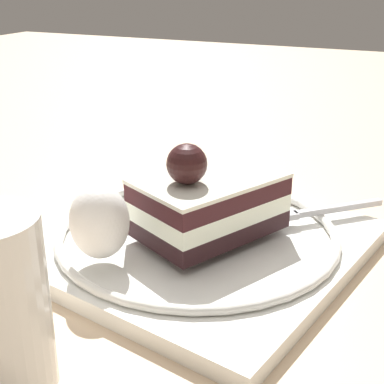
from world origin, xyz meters
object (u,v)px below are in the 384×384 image
whipped_cream_dollop (99,221)px  fork (313,212)px  cake_slice (207,201)px  dessert_plate (192,239)px

whipped_cream_dollop → fork: whipped_cream_dollop is taller
fork → cake_slice: bearing=-136.9°
whipped_cream_dollop → cake_slice: bearing=52.7°
whipped_cream_dollop → fork: (0.12, 0.13, -0.02)m
dessert_plate → fork: (0.08, 0.06, 0.01)m
cake_slice → whipped_cream_dollop: bearing=-127.3°
whipped_cream_dollop → fork: bearing=47.7°
dessert_plate → whipped_cream_dollop: whipped_cream_dollop is taller
cake_slice → dessert_plate: bearing=176.9°
dessert_plate → cake_slice: bearing=-3.1°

